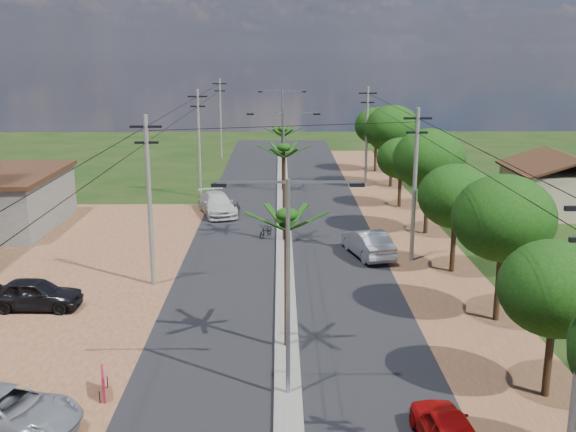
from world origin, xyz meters
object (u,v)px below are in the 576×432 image
car_red_near (447,432)px  roadside_sign (103,384)px  car_white_far (217,204)px  car_parked_silver (4,412)px  car_parked_dark (35,294)px  car_silver_mid (368,243)px

car_red_near → roadside_sign: 12.08m
car_white_far → car_parked_silver: car_white_far is taller
car_red_near → car_parked_dark: car_parked_dark is taller
car_parked_dark → roadside_sign: 10.03m
car_red_near → roadside_sign: car_red_near is taller
car_red_near → car_parked_dark: bearing=-39.2°
car_red_near → car_parked_silver: (-14.19, 1.29, 0.04)m
car_white_far → roadside_sign: 27.46m
car_parked_silver → car_red_near: bearing=-79.0°
car_parked_dark → car_white_far: bearing=-18.4°
car_red_near → car_parked_dark: 20.76m
car_white_far → car_silver_mid: bearing=-63.4°
car_silver_mid → car_parked_silver: bearing=38.5°
car_red_near → car_silver_mid: bearing=-94.2°
car_silver_mid → roadside_sign: size_ratio=4.21×
car_silver_mid → roadside_sign: (-11.65, -16.72, -0.32)m
car_red_near → car_white_far: (-9.90, 30.96, 0.11)m
car_parked_silver → roadside_sign: bearing=-33.3°
car_red_near → car_parked_dark: (-16.94, 12.00, 0.07)m
car_red_near → car_parked_silver: 14.25m
car_white_far → roadside_sign: car_white_far is taller
car_red_near → car_silver_mid: size_ratio=0.81×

